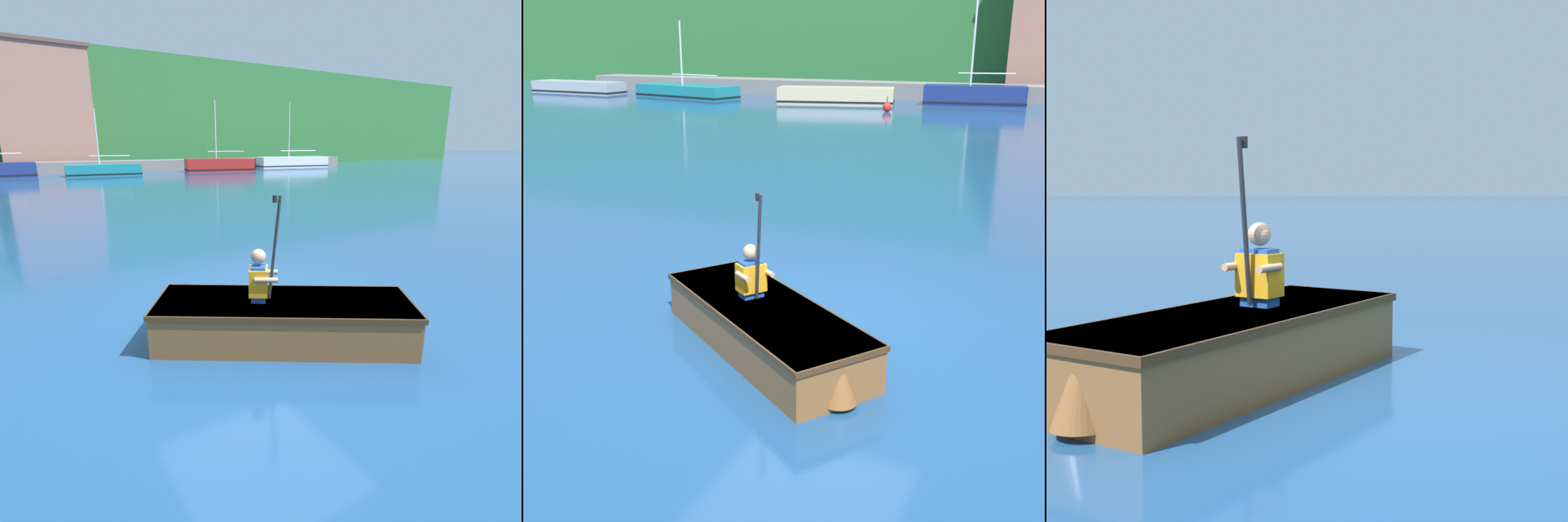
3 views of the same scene
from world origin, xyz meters
TOP-DOWN VIEW (x-y plane):
  - ground_plane at (0.00, 0.00)m, footprint 300.00×300.00m
  - shoreline_ridge at (0.00, 48.52)m, footprint 120.00×20.00m
  - waterfront_office_block_center at (1.24, 40.26)m, footprint 7.70×9.85m
  - marina_dock at (0.00, 32.97)m, footprint 60.76×2.40m
  - moored_boat_dock_west_inner at (3.83, 28.27)m, footprint 5.48×2.43m
  - moored_boat_dock_center_near at (22.73, 30.27)m, footprint 7.59×3.47m
  - moored_boat_dock_east_end at (13.42, 28.13)m, footprint 6.10×2.95m
  - rowboat_foreground at (-0.12, -0.77)m, footprint 3.05×2.51m
  - person_paddler at (-0.39, -0.59)m, footprint 0.45×0.45m

SIDE VIEW (x-z plane):
  - ground_plane at x=0.00m, z-range 0.00..0.00m
  - rowboat_foreground at x=-0.12m, z-range 0.03..0.55m
  - moored_boat_dock_west_inner at x=3.83m, z-range -1.97..2.76m
  - marina_dock at x=0.00m, z-range 0.00..0.90m
  - moored_boat_dock_center_near at x=22.73m, z-range -2.62..3.62m
  - moored_boat_dock_east_end at x=13.42m, z-range -2.38..3.42m
  - person_paddler at x=-0.39m, z-range 0.19..1.40m
  - waterfront_office_block_center at x=1.24m, z-range 0.01..10.48m
  - shoreline_ridge at x=0.00m, z-range 0.00..11.06m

